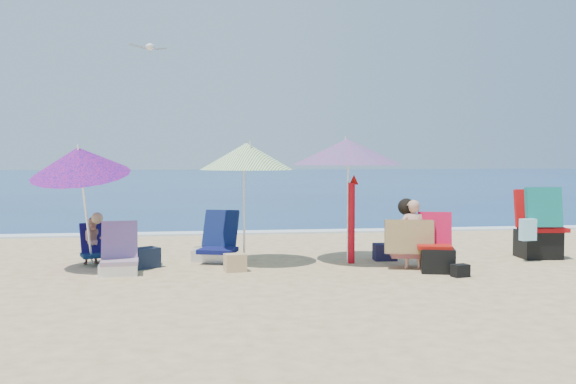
{
  "coord_description": "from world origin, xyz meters",
  "views": [
    {
      "loc": [
        -1.63,
        -8.47,
        1.6
      ],
      "look_at": [
        -0.3,
        1.0,
        1.1
      ],
      "focal_mm": 39.82,
      "sensor_mm": 36.0,
      "label": 1
    }
  ],
  "objects": [
    {
      "name": "sea",
      "position": [
        0.0,
        45.0,
        -0.05
      ],
      "size": [
        120.0,
        80.0,
        0.12
      ],
      "color": "navy",
      "rests_on": "ground"
    },
    {
      "name": "umbrella_turquoise",
      "position": [
        0.62,
        1.07,
        1.7
      ],
      "size": [
        1.75,
        1.75,
        1.94
      ],
      "color": "white",
      "rests_on": "ground"
    },
    {
      "name": "foam",
      "position": [
        0.0,
        5.1,
        0.02
      ],
      "size": [
        120.0,
        0.5,
        0.04
      ],
      "color": "white",
      "rests_on": "ground"
    },
    {
      "name": "bag_navy_b",
      "position": [
        1.27,
        1.21,
        0.13
      ],
      "size": [
        0.36,
        0.28,
        0.26
      ],
      "color": "#1A1835",
      "rests_on": "ground"
    },
    {
      "name": "ground",
      "position": [
        0.0,
        0.0,
        0.0
      ],
      "size": [
        120.0,
        120.0,
        0.0
      ],
      "color": "#D8BC84",
      "rests_on": "ground"
    },
    {
      "name": "seagull",
      "position": [
        -2.41,
        2.4,
        3.44
      ],
      "size": [
        0.63,
        0.53,
        0.12
      ],
      "color": "silver"
    },
    {
      "name": "camp_chair_left",
      "position": [
        1.7,
        0.11,
        0.25
      ],
      "size": [
        0.6,
        0.62,
        0.83
      ],
      "color": "#A3120B",
      "rests_on": "ground"
    },
    {
      "name": "chair_rainbow",
      "position": [
        -2.74,
        0.58,
        0.19
      ],
      "size": [
        0.56,
        0.68,
        0.71
      ],
      "color": "#F27255",
      "rests_on": "ground"
    },
    {
      "name": "camp_chair_right",
      "position": [
        3.78,
        1.07,
        0.42
      ],
      "size": [
        0.91,
        0.8,
        1.16
      ],
      "color": "#A10B0E",
      "rests_on": "ground"
    },
    {
      "name": "furled_umbrella",
      "position": [
        0.69,
        1.02,
        0.74
      ],
      "size": [
        0.21,
        0.25,
        1.36
      ],
      "color": "#B50C18",
      "rests_on": "ground"
    },
    {
      "name": "chair_navy",
      "position": [
        -1.37,
        1.54,
        0.21
      ],
      "size": [
        0.78,
        0.95,
        0.78
      ],
      "color": "#0C1147",
      "rests_on": "ground"
    },
    {
      "name": "bag_black_b",
      "position": [
        1.87,
        -0.31,
        0.09
      ],
      "size": [
        0.26,
        0.21,
        0.17
      ],
      "color": "black",
      "rests_on": "ground"
    },
    {
      "name": "person_left",
      "position": [
        -3.19,
        1.44,
        0.36
      ],
      "size": [
        0.56,
        0.62,
        0.8
      ],
      "color": "tan",
      "rests_on": "ground"
    },
    {
      "name": "bag_tan",
      "position": [
        -1.12,
        0.52,
        0.13
      ],
      "size": [
        0.33,
        0.27,
        0.25
      ],
      "color": "tan",
      "rests_on": "ground"
    },
    {
      "name": "bag_navy_a",
      "position": [
        -2.42,
        1.01,
        0.15
      ],
      "size": [
        0.47,
        0.44,
        0.3
      ],
      "color": "#161E31",
      "rests_on": "ground"
    },
    {
      "name": "umbrella_striped",
      "position": [
        -0.91,
        1.1,
        1.64
      ],
      "size": [
        1.85,
        1.85,
        1.87
      ],
      "color": "silver",
      "rests_on": "ground"
    },
    {
      "name": "person_center",
      "position": [
        1.41,
        0.39,
        0.49
      ],
      "size": [
        0.75,
        0.64,
        1.02
      ],
      "color": "tan",
      "rests_on": "ground"
    },
    {
      "name": "umbrella_blue",
      "position": [
        -3.3,
        0.87,
        1.56
      ],
      "size": [
        1.7,
        1.74,
        1.91
      ],
      "color": "white",
      "rests_on": "ground"
    }
  ]
}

